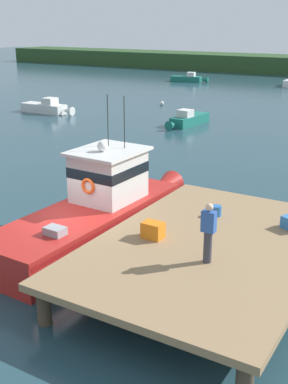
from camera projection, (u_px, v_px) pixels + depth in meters
ground_plane at (78, 245)px, 16.89m from camera, size 200.00×200.00×0.00m
dock at (209, 247)px, 14.21m from camera, size 6.00×9.00×1.20m
main_fishing_boat at (98, 210)px, 17.23m from camera, size 2.78×9.85×4.80m
crate_single_far at (153, 230)px, 14.45m from camera, size 0.61×0.45×0.48m
bait_bucket at (216, 211)px, 16.11m from camera, size 0.32×0.32×0.34m
deckhand_by_the_boat at (208, 232)px, 12.79m from camera, size 0.36×0.22×1.63m
moored_boat_outer_mooring at (189, 79)px, 61.83m from camera, size 4.72×1.91×1.18m
moored_boat_far_left at (187, 120)px, 36.10m from camera, size 1.54×4.67×1.17m
moored_boat_far_right at (47, 108)px, 40.91m from camera, size 4.96×1.29×1.26m
mooring_buoy_channel_marker at (99, 145)px, 29.78m from camera, size 0.37×0.37×0.37m
mooring_buoy_outer at (162, 103)px, 44.67m from camera, size 0.37×0.37×0.37m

